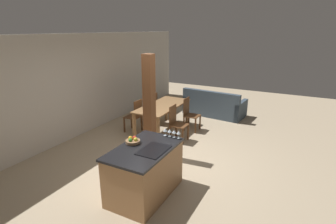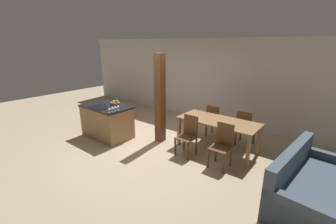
{
  "view_description": "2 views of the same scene",
  "coord_description": "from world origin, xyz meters",
  "px_view_note": "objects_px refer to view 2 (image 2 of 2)",
  "views": [
    {
      "loc": [
        -4.56,
        -2.5,
        2.81
      ],
      "look_at": [
        0.6,
        0.2,
        0.95
      ],
      "focal_mm": 28.0,
      "sensor_mm": 36.0,
      "label": 1
    },
    {
      "loc": [
        3.83,
        -3.84,
        2.55
      ],
      "look_at": [
        0.6,
        0.2,
        0.95
      ],
      "focal_mm": 24.0,
      "sensor_mm": 36.0,
      "label": 2
    }
  ],
  "objects_px": {
    "wine_glass_far": "(115,107)",
    "dining_table": "(218,124)",
    "dining_chair_near_right": "(222,145)",
    "couch": "(310,187)",
    "fruit_bowl": "(115,103)",
    "dining_chair_far_right": "(245,128)",
    "dining_chair_near_left": "(188,135)",
    "wine_glass_near": "(109,108)",
    "wine_glass_end": "(118,106)",
    "wine_glass_middle": "(112,108)",
    "kitchen_island": "(107,121)",
    "timber_post": "(160,99)",
    "dining_chair_far_left": "(214,121)"
  },
  "relations": [
    {
      "from": "dining_table",
      "to": "couch",
      "type": "relative_size",
      "value": 0.94
    },
    {
      "from": "dining_chair_near_right",
      "to": "couch",
      "type": "relative_size",
      "value": 0.46
    },
    {
      "from": "dining_chair_near_left",
      "to": "fruit_bowl",
      "type": "bearing_deg",
      "value": -173.69
    },
    {
      "from": "dining_table",
      "to": "dining_chair_near_left",
      "type": "distance_m",
      "value": 0.8
    },
    {
      "from": "wine_glass_near",
      "to": "dining_chair_far_right",
      "type": "bearing_deg",
      "value": 39.81
    },
    {
      "from": "wine_glass_middle",
      "to": "dining_chair_near_left",
      "type": "distance_m",
      "value": 1.98
    },
    {
      "from": "wine_glass_middle",
      "to": "wine_glass_end",
      "type": "distance_m",
      "value": 0.18
    },
    {
      "from": "wine_glass_end",
      "to": "couch",
      "type": "xyz_separation_m",
      "value": [
        4.26,
        0.42,
        -0.73
      ]
    },
    {
      "from": "kitchen_island",
      "to": "wine_glass_far",
      "type": "height_order",
      "value": "wine_glass_far"
    },
    {
      "from": "wine_glass_near",
      "to": "dining_chair_near_right",
      "type": "xyz_separation_m",
      "value": [
        2.61,
        0.88,
        -0.53
      ]
    },
    {
      "from": "wine_glass_middle",
      "to": "dining_chair_near_right",
      "type": "distance_m",
      "value": 2.77
    },
    {
      "from": "kitchen_island",
      "to": "fruit_bowl",
      "type": "distance_m",
      "value": 0.57
    },
    {
      "from": "fruit_bowl",
      "to": "wine_glass_near",
      "type": "relative_size",
      "value": 1.76
    },
    {
      "from": "dining_chair_near_right",
      "to": "wine_glass_far",
      "type": "bearing_deg",
      "value": -165.09
    },
    {
      "from": "couch",
      "to": "dining_chair_near_left",
      "type": "bearing_deg",
      "value": 91.55
    },
    {
      "from": "wine_glass_middle",
      "to": "dining_table",
      "type": "relative_size",
      "value": 0.08
    },
    {
      "from": "kitchen_island",
      "to": "dining_table",
      "type": "height_order",
      "value": "kitchen_island"
    },
    {
      "from": "wine_glass_near",
      "to": "timber_post",
      "type": "xyz_separation_m",
      "value": [
        0.73,
        1.07,
        0.14
      ]
    },
    {
      "from": "fruit_bowl",
      "to": "dining_chair_far_right",
      "type": "xyz_separation_m",
      "value": [
        3.15,
        1.55,
        -0.46
      ]
    },
    {
      "from": "fruit_bowl",
      "to": "couch",
      "type": "relative_size",
      "value": 0.12
    },
    {
      "from": "wine_glass_far",
      "to": "dining_chair_far_left",
      "type": "distance_m",
      "value": 2.7
    },
    {
      "from": "wine_glass_middle",
      "to": "dining_table",
      "type": "height_order",
      "value": "wine_glass_middle"
    },
    {
      "from": "wine_glass_far",
      "to": "dining_chair_near_left",
      "type": "distance_m",
      "value": 1.95
    },
    {
      "from": "fruit_bowl",
      "to": "wine_glass_end",
      "type": "distance_m",
      "value": 0.65
    },
    {
      "from": "dining_chair_near_right",
      "to": "timber_post",
      "type": "bearing_deg",
      "value": 174.33
    },
    {
      "from": "wine_glass_middle",
      "to": "fruit_bowl",
      "type": "bearing_deg",
      "value": 135.76
    },
    {
      "from": "dining_chair_near_right",
      "to": "wine_glass_near",
      "type": "bearing_deg",
      "value": -161.38
    },
    {
      "from": "wine_glass_far",
      "to": "couch",
      "type": "distance_m",
      "value": 4.35
    },
    {
      "from": "dining_chair_near_right",
      "to": "dining_chair_far_right",
      "type": "xyz_separation_m",
      "value": [
        0.0,
        1.29,
        0.0
      ]
    },
    {
      "from": "wine_glass_middle",
      "to": "dining_chair_near_left",
      "type": "bearing_deg",
      "value": 24.29
    },
    {
      "from": "dining_chair_near_left",
      "to": "dining_chair_far_right",
      "type": "relative_size",
      "value": 1.0
    },
    {
      "from": "dining_chair_far_left",
      "to": "dining_chair_near_right",
      "type": "bearing_deg",
      "value": 123.77
    },
    {
      "from": "wine_glass_far",
      "to": "dining_table",
      "type": "relative_size",
      "value": 0.08
    },
    {
      "from": "wine_glass_end",
      "to": "dining_chair_far_left",
      "type": "distance_m",
      "value": 2.63
    },
    {
      "from": "wine_glass_near",
      "to": "couch",
      "type": "relative_size",
      "value": 0.07
    },
    {
      "from": "dining_chair_near_right",
      "to": "couch",
      "type": "xyz_separation_m",
      "value": [
        1.65,
        -0.19,
        -0.2
      ]
    },
    {
      "from": "dining_chair_far_right",
      "to": "wine_glass_far",
      "type": "bearing_deg",
      "value": 37.33
    },
    {
      "from": "fruit_bowl",
      "to": "timber_post",
      "type": "height_order",
      "value": "timber_post"
    },
    {
      "from": "dining_chair_near_left",
      "to": "dining_chair_far_left",
      "type": "xyz_separation_m",
      "value": [
        0.0,
        1.29,
        0.0
      ]
    },
    {
      "from": "wine_glass_near",
      "to": "wine_glass_end",
      "type": "xyz_separation_m",
      "value": [
        0.0,
        0.28,
        0.0
      ]
    },
    {
      "from": "fruit_bowl",
      "to": "dining_chair_near_left",
      "type": "distance_m",
      "value": 2.35
    },
    {
      "from": "wine_glass_far",
      "to": "wine_glass_end",
      "type": "relative_size",
      "value": 1.0
    },
    {
      "from": "kitchen_island",
      "to": "dining_chair_far_left",
      "type": "distance_m",
      "value": 2.98
    },
    {
      "from": "dining_table",
      "to": "dining_chair_near_left",
      "type": "xyz_separation_m",
      "value": [
        -0.43,
        -0.65,
        -0.18
      ]
    },
    {
      "from": "wine_glass_middle",
      "to": "dining_chair_near_right",
      "type": "xyz_separation_m",
      "value": [
        2.61,
        0.79,
        -0.53
      ]
    },
    {
      "from": "wine_glass_middle",
      "to": "timber_post",
      "type": "bearing_deg",
      "value": 53.14
    },
    {
      "from": "dining_chair_far_right",
      "to": "wine_glass_near",
      "type": "bearing_deg",
      "value": 39.81
    },
    {
      "from": "wine_glass_near",
      "to": "wine_glass_middle",
      "type": "distance_m",
      "value": 0.09
    },
    {
      "from": "dining_chair_far_right",
      "to": "dining_chair_near_left",
      "type": "bearing_deg",
      "value": 56.23
    },
    {
      "from": "kitchen_island",
      "to": "wine_glass_near",
      "type": "xyz_separation_m",
      "value": [
        0.62,
        -0.35,
        0.57
      ]
    }
  ]
}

